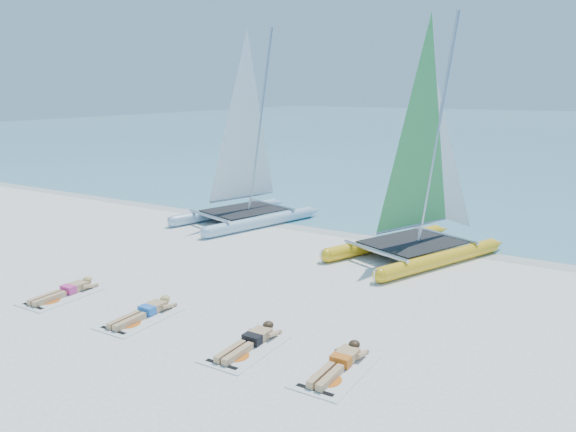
{
  "coord_description": "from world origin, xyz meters",
  "views": [
    {
      "loc": [
        8.72,
        -11.86,
        4.98
      ],
      "look_at": [
        0.81,
        1.2,
        1.45
      ],
      "focal_mm": 35.0,
      "sensor_mm": 36.0,
      "label": 1
    }
  ],
  "objects_px": {
    "sunbather_a": "(67,290)",
    "towel_b": "(140,318)",
    "towel_a": "(61,296)",
    "sunbather_d": "(340,362)",
    "sunbather_b": "(146,311)",
    "sunbather_c": "(251,340)",
    "catamaran_yellow": "(428,179)",
    "towel_d": "(335,372)",
    "towel_c": "(245,349)",
    "catamaran_blue": "(245,164)"
  },
  "relations": [
    {
      "from": "sunbather_c",
      "to": "towel_b",
      "type": "bearing_deg",
      "value": -176.1
    },
    {
      "from": "towel_a",
      "to": "towel_b",
      "type": "bearing_deg",
      "value": 0.93
    },
    {
      "from": "towel_b",
      "to": "sunbather_b",
      "type": "height_order",
      "value": "sunbather_b"
    },
    {
      "from": "catamaran_yellow",
      "to": "towel_d",
      "type": "distance_m",
      "value": 8.32
    },
    {
      "from": "sunbather_a",
      "to": "towel_b",
      "type": "xyz_separation_m",
      "value": [
        2.62,
        -0.15,
        -0.11
      ]
    },
    {
      "from": "sunbather_d",
      "to": "catamaran_yellow",
      "type": "bearing_deg",
      "value": 96.91
    },
    {
      "from": "towel_a",
      "to": "sunbather_a",
      "type": "relative_size",
      "value": 1.07
    },
    {
      "from": "sunbather_b",
      "to": "sunbather_c",
      "type": "distance_m",
      "value": 2.85
    },
    {
      "from": "catamaran_blue",
      "to": "catamaran_yellow",
      "type": "xyz_separation_m",
      "value": [
        7.1,
        -0.64,
        0.13
      ]
    },
    {
      "from": "catamaran_blue",
      "to": "towel_a",
      "type": "relative_size",
      "value": 3.97
    },
    {
      "from": "sunbather_b",
      "to": "sunbather_c",
      "type": "height_order",
      "value": "same"
    },
    {
      "from": "catamaran_blue",
      "to": "sunbather_b",
      "type": "bearing_deg",
      "value": -51.58
    },
    {
      "from": "catamaran_blue",
      "to": "sunbather_a",
      "type": "xyz_separation_m",
      "value": [
        0.69,
        -8.53,
        -2.07
      ]
    },
    {
      "from": "catamaran_blue",
      "to": "towel_a",
      "type": "distance_m",
      "value": 9.02
    },
    {
      "from": "towel_d",
      "to": "sunbather_d",
      "type": "bearing_deg",
      "value": 90.0
    },
    {
      "from": "sunbather_d",
      "to": "towel_c",
      "type": "bearing_deg",
      "value": -171.18
    },
    {
      "from": "catamaran_blue",
      "to": "sunbather_c",
      "type": "bearing_deg",
      "value": -36.91
    },
    {
      "from": "sunbather_a",
      "to": "sunbather_b",
      "type": "relative_size",
      "value": 1.0
    },
    {
      "from": "catamaran_yellow",
      "to": "towel_d",
      "type": "height_order",
      "value": "catamaran_yellow"
    },
    {
      "from": "catamaran_yellow",
      "to": "towel_c",
      "type": "bearing_deg",
      "value": -73.82
    },
    {
      "from": "towel_c",
      "to": "sunbather_d",
      "type": "xyz_separation_m",
      "value": [
        1.89,
        0.29,
        0.11
      ]
    },
    {
      "from": "sunbather_a",
      "to": "sunbather_d",
      "type": "distance_m",
      "value": 7.36
    },
    {
      "from": "catamaran_blue",
      "to": "towel_a",
      "type": "height_order",
      "value": "catamaran_blue"
    },
    {
      "from": "catamaran_yellow",
      "to": "towel_a",
      "type": "relative_size",
      "value": 3.99
    },
    {
      "from": "sunbather_c",
      "to": "catamaran_yellow",
      "type": "bearing_deg",
      "value": 83.09
    },
    {
      "from": "sunbather_c",
      "to": "towel_d",
      "type": "xyz_separation_m",
      "value": [
        1.89,
        -0.09,
        -0.11
      ]
    },
    {
      "from": "sunbather_a",
      "to": "sunbather_d",
      "type": "xyz_separation_m",
      "value": [
        7.35,
        0.15,
        0.0
      ]
    },
    {
      "from": "sunbather_a",
      "to": "towel_b",
      "type": "distance_m",
      "value": 2.62
    },
    {
      "from": "sunbather_c",
      "to": "sunbather_d",
      "type": "xyz_separation_m",
      "value": [
        1.89,
        0.1,
        0.0
      ]
    },
    {
      "from": "towel_c",
      "to": "catamaran_blue",
      "type": "bearing_deg",
      "value": 125.31
    },
    {
      "from": "towel_b",
      "to": "towel_c",
      "type": "xyz_separation_m",
      "value": [
        2.85,
        0.0,
        0.0
      ]
    },
    {
      "from": "catamaran_yellow",
      "to": "sunbather_d",
      "type": "distance_m",
      "value": 8.11
    },
    {
      "from": "catamaran_blue",
      "to": "catamaran_yellow",
      "type": "distance_m",
      "value": 7.13
    },
    {
      "from": "sunbather_a",
      "to": "towel_c",
      "type": "distance_m",
      "value": 5.47
    },
    {
      "from": "towel_a",
      "to": "towel_b",
      "type": "height_order",
      "value": "same"
    },
    {
      "from": "sunbather_c",
      "to": "towel_d",
      "type": "height_order",
      "value": "sunbather_c"
    },
    {
      "from": "towel_a",
      "to": "sunbather_b",
      "type": "relative_size",
      "value": 1.07
    },
    {
      "from": "catamaran_yellow",
      "to": "sunbather_d",
      "type": "relative_size",
      "value": 4.27
    },
    {
      "from": "sunbather_a",
      "to": "towel_d",
      "type": "distance_m",
      "value": 7.36
    },
    {
      "from": "towel_b",
      "to": "sunbather_c",
      "type": "height_order",
      "value": "sunbather_c"
    },
    {
      "from": "towel_a",
      "to": "sunbather_d",
      "type": "distance_m",
      "value": 7.36
    },
    {
      "from": "catamaran_blue",
      "to": "towel_c",
      "type": "height_order",
      "value": "catamaran_blue"
    },
    {
      "from": "catamaran_blue",
      "to": "towel_d",
      "type": "bearing_deg",
      "value": -29.7
    },
    {
      "from": "towel_d",
      "to": "towel_c",
      "type": "bearing_deg",
      "value": -176.93
    },
    {
      "from": "towel_a",
      "to": "sunbather_a",
      "type": "height_order",
      "value": "sunbather_a"
    },
    {
      "from": "sunbather_b",
      "to": "towel_d",
      "type": "xyz_separation_m",
      "value": [
        4.74,
        -0.09,
        -0.11
      ]
    },
    {
      "from": "sunbather_a",
      "to": "sunbather_d",
      "type": "height_order",
      "value": "same"
    },
    {
      "from": "catamaran_yellow",
      "to": "sunbather_b",
      "type": "relative_size",
      "value": 4.27
    },
    {
      "from": "towel_b",
      "to": "towel_a",
      "type": "bearing_deg",
      "value": -179.07
    },
    {
      "from": "towel_b",
      "to": "sunbather_d",
      "type": "xyz_separation_m",
      "value": [
        4.74,
        0.3,
        0.11
      ]
    }
  ]
}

